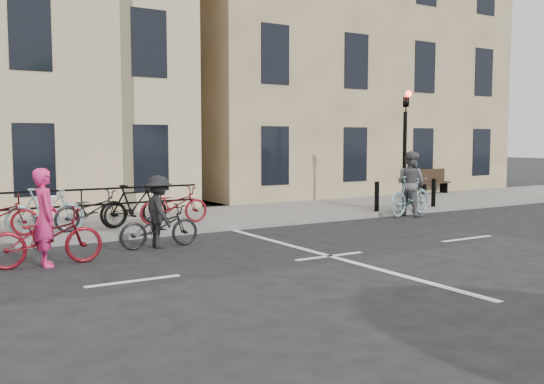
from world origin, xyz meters
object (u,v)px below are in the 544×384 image
traffic_light (405,135)px  cyclist_dark (159,219)px  bench (432,180)px  cyclist_grey (410,190)px  cyclist_pink (46,232)px

traffic_light → cyclist_dark: 9.04m
traffic_light → bench: bearing=35.2°
traffic_light → cyclist_grey: traffic_light is taller
traffic_light → cyclist_pink: bearing=-168.2°
cyclist_dark → traffic_light: bearing=-78.6°
traffic_light → cyclist_dark: size_ratio=2.23×
cyclist_grey → cyclist_dark: cyclist_grey is taller
cyclist_pink → cyclist_dark: 2.54m
traffic_light → cyclist_dark: bearing=-169.3°
cyclist_grey → cyclist_dark: 8.51m
cyclist_pink → cyclist_dark: (2.45, 0.69, -0.01)m
bench → cyclist_grey: 6.41m
cyclist_dark → bench: bearing=-68.9°
bench → cyclist_grey: size_ratio=0.77×
cyclist_pink → bench: bearing=-68.1°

